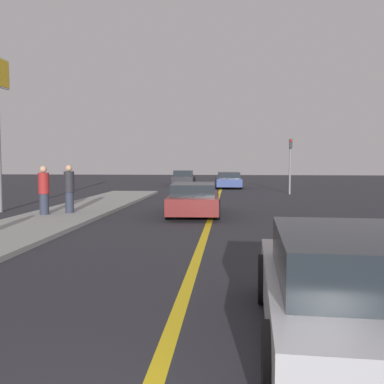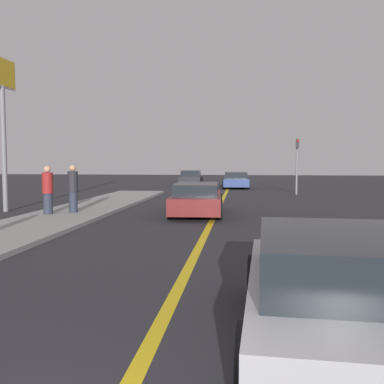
{
  "view_description": "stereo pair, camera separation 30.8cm",
  "coord_description": "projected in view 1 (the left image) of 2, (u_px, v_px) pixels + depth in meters",
  "views": [
    {
      "loc": [
        0.69,
        -2.08,
        2.04
      ],
      "look_at": [
        -0.37,
        9.64,
        1.18
      ],
      "focal_mm": 40.0,
      "sensor_mm": 36.0,
      "label": 1
    },
    {
      "loc": [
        1.0,
        -2.05,
        2.04
      ],
      "look_at": [
        -0.37,
        9.64,
        1.18
      ],
      "focal_mm": 40.0,
      "sensor_mm": 36.0,
      "label": 2
    }
  ],
  "objects": [
    {
      "name": "road_center_line",
      "position": [
        216.0,
        204.0,
        20.15
      ],
      "size": [
        0.2,
        60.0,
        0.01
      ],
      "color": "gold",
      "rests_on": "ground_plane"
    },
    {
      "name": "sidewalk_left",
      "position": [
        58.0,
        217.0,
        15.01
      ],
      "size": [
        2.91,
        24.7,
        0.13
      ],
      "color": "gray",
      "rests_on": "ground_plane"
    },
    {
      "name": "car_near_right_lane",
      "position": [
        351.0,
        290.0,
        4.65
      ],
      "size": [
        2.12,
        4.23,
        1.3
      ],
      "rotation": [
        0.0,
        0.0,
        -0.05
      ],
      "color": "#9E9EA3",
      "rests_on": "ground_plane"
    },
    {
      "name": "car_ahead_center",
      "position": [
        194.0,
        199.0,
        16.23
      ],
      "size": [
        2.1,
        4.72,
        1.2
      ],
      "rotation": [
        0.0,
        0.0,
        0.05
      ],
      "color": "maroon",
      "rests_on": "ground_plane"
    },
    {
      "name": "car_far_distant",
      "position": [
        229.0,
        180.0,
        32.19
      ],
      "size": [
        2.08,
        4.57,
        1.2
      ],
      "rotation": [
        0.0,
        0.0,
        0.03
      ],
      "color": "navy",
      "rests_on": "ground_plane"
    },
    {
      "name": "car_parked_left_lot",
      "position": [
        184.0,
        178.0,
        35.79
      ],
      "size": [
        1.96,
        4.13,
        1.24
      ],
      "rotation": [
        0.0,
        0.0,
        0.04
      ],
      "color": "black",
      "rests_on": "ground_plane"
    },
    {
      "name": "pedestrian_mid_group",
      "position": [
        44.0,
        190.0,
        15.24
      ],
      "size": [
        0.38,
        0.38,
        1.74
      ],
      "color": "#282D3D",
      "rests_on": "sidewalk_left"
    },
    {
      "name": "pedestrian_far_standing",
      "position": [
        69.0,
        189.0,
        15.72
      ],
      "size": [
        0.37,
        0.37,
        1.77
      ],
      "color": "#282D3D",
      "rests_on": "sidewalk_left"
    },
    {
      "name": "traffic_light",
      "position": [
        290.0,
        160.0,
        25.94
      ],
      "size": [
        0.18,
        0.4,
        3.36
      ],
      "color": "slate",
      "rests_on": "ground_plane"
    }
  ]
}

